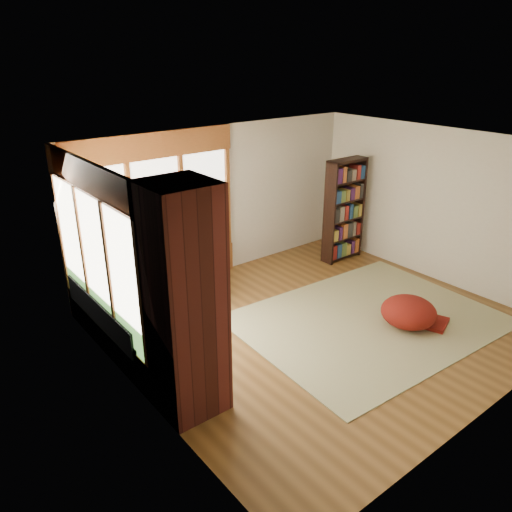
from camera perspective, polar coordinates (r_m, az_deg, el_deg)
floor at (r=7.45m, az=7.14°, el=-7.82°), size 5.50×5.50×0.00m
ceiling at (r=6.53m, az=8.26°, el=12.25°), size 5.50×5.50×0.00m
wall_back at (r=8.70m, az=-4.18°, el=6.23°), size 5.50×0.04×2.60m
wall_front at (r=5.61m, az=26.22°, el=-5.84°), size 5.50×0.04×2.60m
wall_left at (r=5.41m, az=-13.31°, el=-4.99°), size 0.04×5.00×2.60m
wall_right at (r=8.98m, az=20.13°, el=5.40°), size 0.04×5.00×2.60m
windows_back at (r=8.08m, az=-11.13°, el=4.92°), size 2.82×0.10×1.90m
windows_left at (r=6.42m, az=-17.78°, el=-0.48°), size 0.10×2.62×1.90m
roller_blind at (r=7.04m, az=-20.44°, el=4.67°), size 0.03×0.72×0.90m
brick_chimney at (r=5.27m, az=-8.21°, el=-5.37°), size 0.70×0.70×2.60m
sectional_sofa at (r=7.54m, az=-12.84°, el=-5.22°), size 2.20×2.20×0.80m
area_rug at (r=7.69m, az=12.70°, el=-7.14°), size 3.83×3.01×0.01m
bookshelf at (r=9.47m, az=10.05°, el=5.17°), size 0.82×0.27×1.92m
pouf at (r=7.61m, az=17.06°, el=-6.05°), size 0.80×0.80×0.43m
dog_tan at (r=7.33m, az=-11.55°, el=-1.77°), size 0.99×0.88×0.48m
dog_brindle at (r=6.97m, az=-12.18°, el=-3.36°), size 0.58×0.86×0.45m
throw_pillows at (r=7.48m, az=-13.38°, el=-1.65°), size 1.98×1.68×0.45m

